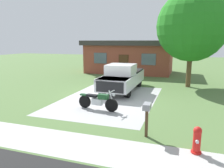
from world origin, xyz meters
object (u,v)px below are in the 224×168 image
Objects in this scene: fire_hydrant at (197,140)px; pickup_truck at (123,77)px; shade_tree at (192,26)px; motorcycle at (98,101)px; mailbox at (147,111)px; neighbor_house at (130,56)px.

pickup_truck is at bearing 120.43° from fire_hydrant.
shade_tree is at bearing 32.24° from pickup_truck.
motorcycle is at bearing 145.73° from fire_hydrant.
fire_hydrant is 0.69× the size of mailbox.
fire_hydrant is 0.12× the size of shade_tree.
neighbor_house is at bearing 110.62° from fire_hydrant.
motorcycle is 9.57m from shade_tree.
shade_tree is at bearing 59.69° from motorcycle.
shade_tree is (1.50, 9.90, 3.52)m from mailbox.
neighbor_house is (-6.21, 6.40, -2.71)m from shade_tree.
shade_tree reaches higher than pickup_truck.
neighbor_house is at bearing 106.11° from mailbox.
mailbox reaches higher than fire_hydrant.
mailbox reaches higher than motorcycle.
shade_tree is at bearing 81.37° from mailbox.
mailbox is (2.88, -2.40, 0.51)m from motorcycle.
neighbor_house is at bearing 134.13° from shade_tree.
mailbox is at bearing -39.86° from motorcycle.
shade_tree is at bearing 91.04° from fire_hydrant.
motorcycle is 0.39× the size of pickup_truck.
neighbor_house is (-1.83, 13.89, 1.32)m from motorcycle.
motorcycle is at bearing -120.31° from shade_tree.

